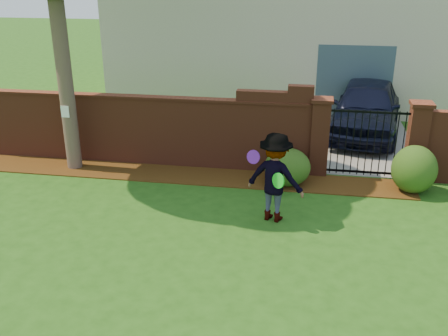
% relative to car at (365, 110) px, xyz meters
% --- Properties ---
extents(ground, '(80.00, 80.00, 0.01)m').
position_rel_car_xyz_m(ground, '(-3.75, -7.20, -0.81)').
color(ground, '#204D13').
rests_on(ground, ground).
extents(mulch_bed, '(11.10, 1.08, 0.03)m').
position_rel_car_xyz_m(mulch_bed, '(-4.70, -3.86, -0.79)').
color(mulch_bed, '#39200A').
rests_on(mulch_bed, ground).
extents(brick_wall, '(8.70, 0.31, 2.16)m').
position_rel_car_xyz_m(brick_wall, '(-5.76, -3.20, 0.13)').
color(brick_wall, maroon).
rests_on(brick_wall, ground).
extents(pillar_left, '(0.50, 0.50, 1.88)m').
position_rel_car_xyz_m(pillar_left, '(-1.35, -3.20, 0.16)').
color(pillar_left, maroon).
rests_on(pillar_left, ground).
extents(pillar_right, '(0.50, 0.50, 1.88)m').
position_rel_car_xyz_m(pillar_right, '(0.85, -3.20, 0.16)').
color(pillar_right, maroon).
rests_on(pillar_right, ground).
extents(iron_gate, '(1.78, 0.03, 1.60)m').
position_rel_car_xyz_m(iron_gate, '(-0.25, -3.20, 0.05)').
color(iron_gate, black).
rests_on(iron_gate, ground).
extents(driveway, '(3.20, 8.00, 0.01)m').
position_rel_car_xyz_m(driveway, '(-0.25, 0.80, -0.80)').
color(driveway, slate).
rests_on(driveway, ground).
extents(house, '(12.40, 6.40, 6.30)m').
position_rel_car_xyz_m(house, '(-2.74, 4.79, 2.36)').
color(house, beige).
rests_on(house, ground).
extents(car, '(2.64, 4.94, 1.60)m').
position_rel_car_xyz_m(car, '(0.00, 0.00, 0.00)').
color(car, black).
rests_on(car, ground).
extents(paper_notice, '(0.20, 0.01, 0.28)m').
position_rel_car_xyz_m(paper_notice, '(-7.35, -3.99, 0.70)').
color(paper_notice, white).
rests_on(paper_notice, tree).
extents(shrub_left, '(1.06, 1.06, 0.87)m').
position_rel_car_xyz_m(shrub_left, '(-2.05, -3.98, -0.37)').
color(shrub_left, '#1D4514').
rests_on(shrub_left, ground).
extents(shrub_middle, '(0.98, 0.98, 1.08)m').
position_rel_car_xyz_m(shrub_middle, '(0.73, -3.93, -0.26)').
color(shrub_middle, '#1D4514').
rests_on(shrub_middle, ground).
extents(man, '(1.30, 0.98, 1.79)m').
position_rel_car_xyz_m(man, '(-2.23, -5.78, 0.10)').
color(man, gray).
rests_on(man, ground).
extents(frisbee_purple, '(0.28, 0.16, 0.27)m').
position_rel_car_xyz_m(frisbee_purple, '(-2.64, -5.81, 0.52)').
color(frisbee_purple, '#6C1BA9').
rests_on(frisbee_purple, man).
extents(frisbee_green, '(0.27, 0.25, 0.30)m').
position_rel_car_xyz_m(frisbee_green, '(-2.14, -6.09, 0.18)').
color(frisbee_green, green).
rests_on(frisbee_green, man).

